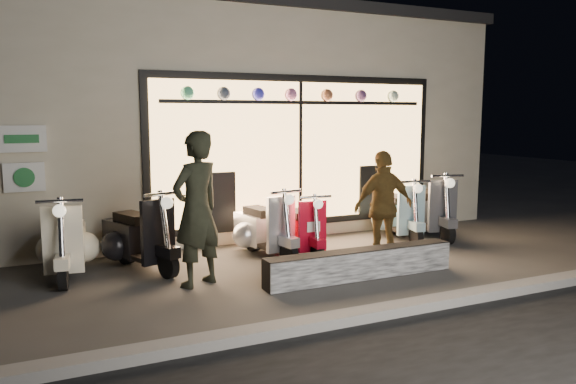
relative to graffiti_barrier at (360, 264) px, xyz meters
name	(u,v)px	position (x,y,z in m)	size (l,w,h in m)	color
ground	(309,270)	(-0.44, 0.65, -0.20)	(40.00, 40.00, 0.00)	#383533
kerb	(392,310)	(-0.44, -1.35, -0.14)	(40.00, 0.25, 0.12)	slate
shop_building	(205,119)	(-0.44, 5.63, 1.90)	(10.20, 6.23, 4.20)	beige
graffiti_barrier	(360,264)	(0.00, 0.00, 0.00)	(2.76, 0.28, 0.40)	black
scooter_silver	(262,228)	(-0.71, 1.78, 0.22)	(0.62, 1.48, 1.05)	black
scooter_red	(299,229)	(-0.13, 1.61, 0.19)	(0.48, 1.36, 0.97)	black
scooter_black	(136,237)	(-2.64, 1.85, 0.25)	(0.87, 1.55, 1.12)	black
scooter_cream	(67,242)	(-3.56, 1.91, 0.24)	(0.62, 1.54, 1.10)	black
scooter_blue	(397,214)	(1.99, 1.94, 0.23)	(0.66, 1.50, 1.06)	black
scooter_grey	(427,210)	(2.64, 1.91, 0.26)	(0.76, 1.60, 1.14)	black
man	(197,209)	(-2.07, 0.63, 0.80)	(0.73, 0.48, 1.99)	black
woman	(384,206)	(0.81, 0.67, 0.63)	(0.98, 0.41, 1.67)	brown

